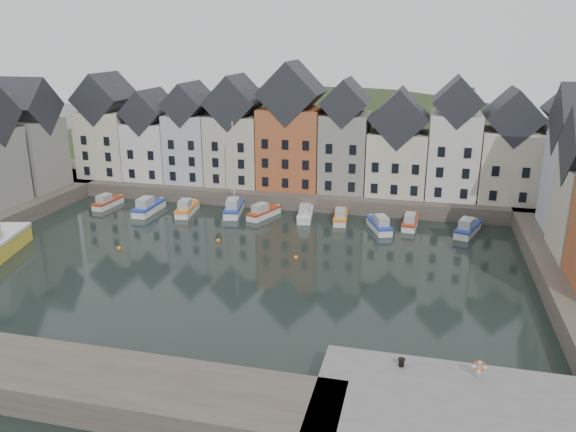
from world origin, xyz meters
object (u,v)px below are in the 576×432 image
(boat_a, at_px, (107,202))
(mooring_bollard, at_px, (401,362))
(life_ring_post, at_px, (479,367))
(boat_d, at_px, (234,208))

(boat_a, distance_m, mooring_bollard, 54.48)
(boat_a, distance_m, life_ring_post, 58.51)
(boat_a, height_order, life_ring_post, life_ring_post)
(boat_d, height_order, life_ring_post, boat_d)
(mooring_bollard, bearing_deg, life_ring_post, -3.12)
(boat_d, relative_size, mooring_bollard, 22.43)
(boat_a, distance_m, boat_d, 18.43)
(mooring_bollard, relative_size, life_ring_post, 0.43)
(mooring_bollard, bearing_deg, boat_d, 124.16)
(life_ring_post, bearing_deg, boat_a, 143.86)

